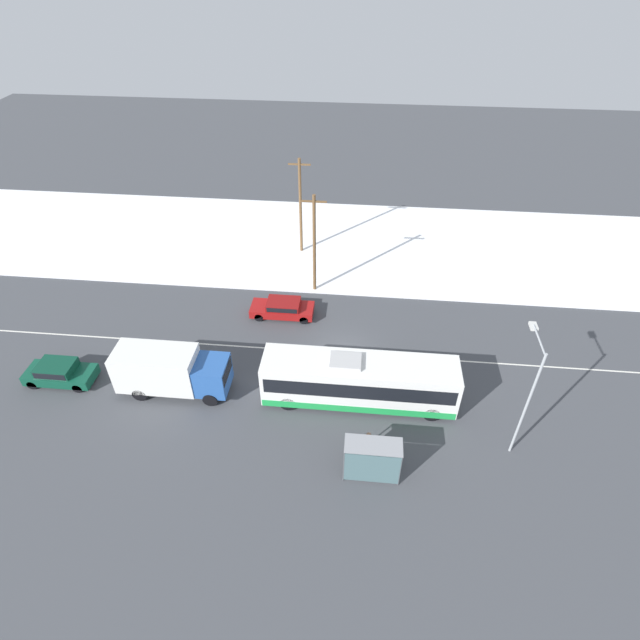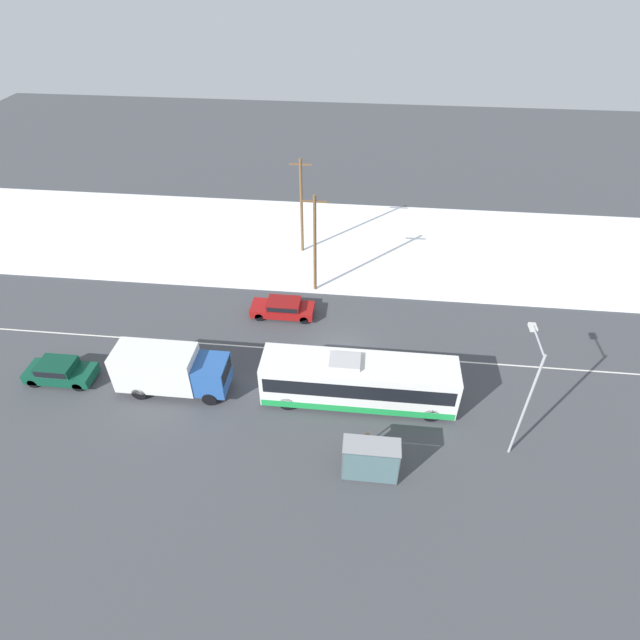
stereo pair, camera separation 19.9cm
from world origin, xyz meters
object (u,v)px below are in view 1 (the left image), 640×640
bus_shelter (373,458)px  utility_pole_snowlot (300,206)px  streetlamp (529,385)px  utility_pole_roadside (314,243)px  box_truck (170,370)px  pedestrian_at_stop (368,442)px  city_bus (359,381)px  parked_car_near_truck (59,372)px  sedan_car (283,308)px

bus_shelter → utility_pole_snowlot: size_ratio=0.35×
streetlamp → utility_pole_snowlot: utility_pole_snowlot is taller
bus_shelter → utility_pole_roadside: 17.56m
utility_pole_roadside → utility_pole_snowlot: size_ratio=0.96×
streetlamp → utility_pole_roadside: size_ratio=0.90×
bus_shelter → utility_pole_roadside: utility_pole_roadside is taller
utility_pole_snowlot → bus_shelter: bearing=-73.9°
box_truck → pedestrian_at_stop: bearing=-17.2°
pedestrian_at_stop → utility_pole_snowlot: 22.22m
box_truck → city_bus: bearing=1.3°
city_bus → parked_car_near_truck: size_ratio=2.69×
utility_pole_roadside → parked_car_near_truck: bearing=-142.1°
streetlamp → utility_pole_snowlot: bearing=125.9°
city_bus → sedan_car: bearing=126.8°
streetlamp → city_bus: bearing=164.2°
pedestrian_at_stop → utility_pole_snowlot: bearing=106.6°
bus_shelter → streetlamp: streetlamp is taller
pedestrian_at_stop → bus_shelter: size_ratio=0.62×
bus_shelter → utility_pole_snowlot: utility_pole_snowlot is taller
utility_pole_snowlot → pedestrian_at_stop: bearing=-73.4°
sedan_car → parked_car_near_truck: bearing=32.0°
utility_pole_snowlot → streetlamp: bearing=-54.1°
bus_shelter → utility_pole_roadside: (-4.73, 16.72, 2.53)m
bus_shelter → streetlamp: (7.60, 3.01, 2.90)m
utility_pole_roadside → sedan_car: bearing=-119.5°
box_truck → utility_pole_roadside: size_ratio=0.84×
sedan_car → parked_car_near_truck: size_ratio=1.08×
city_bus → sedan_car: 9.79m
parked_car_near_truck → utility_pole_roadside: 19.12m
utility_pole_snowlot → sedan_car: bearing=-91.2°
pedestrian_at_stop → utility_pole_roadside: bearing=106.4°
streetlamp → utility_pole_snowlot: size_ratio=0.86×
sedan_car → utility_pole_roadside: size_ratio=0.57×
parked_car_near_truck → streetlamp: 27.53m
sedan_car → utility_pole_roadside: bearing=-119.5°
streetlamp → utility_pole_roadside: utility_pole_roadside is taller
city_bus → utility_pole_snowlot: (-5.64, 17.08, 2.79)m
pedestrian_at_stop → box_truck: bearing=162.8°
pedestrian_at_stop → streetlamp: streetlamp is taller
streetlamp → utility_pole_snowlot: 24.06m
sedan_car → streetlamp: bearing=144.5°
utility_pole_snowlot → box_truck: bearing=-108.4°
sedan_car → utility_pole_roadside: (1.98, 3.49, 3.49)m
box_truck → sedan_car: box_truck is taller
box_truck → utility_pole_roadside: utility_pole_roadside is taller
box_truck → sedan_car: 9.84m
sedan_car → bus_shelter: bus_shelter is taller
sedan_car → pedestrian_at_stop: size_ratio=2.56×
box_truck → utility_pole_snowlot: (5.76, 17.33, 2.72)m
bus_shelter → streetlamp: size_ratio=0.40×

